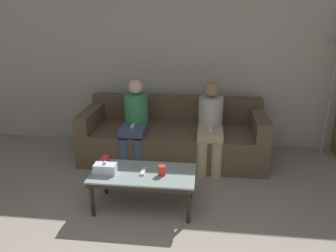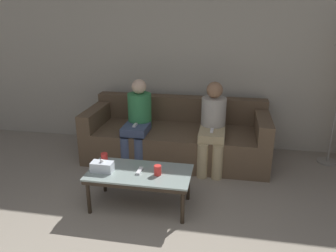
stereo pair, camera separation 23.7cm
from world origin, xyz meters
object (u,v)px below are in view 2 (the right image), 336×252
Objects in this scene: couch at (177,137)px; coffee_table at (140,175)px; seated_person_mid_left at (213,124)px; seated_person_left_end at (138,119)px; game_remote at (140,171)px; tissue_box at (102,167)px; cup_near_left at (104,157)px; cup_near_right at (158,170)px.

coffee_table is at bearing -97.92° from couch.
coffee_table is 0.95× the size of seated_person_mid_left.
seated_person_left_end is (-0.31, 1.08, 0.23)m from coffee_table.
seated_person_left_end reaches higher than game_remote.
cup_near_left is at bearing 106.11° from tissue_box.
cup_near_right is at bearing 2.52° from tissue_box.
couch is 0.61m from seated_person_mid_left.
seated_person_left_end is at bearing 114.45° from cup_near_right.
seated_person_left_end is at bearing 179.45° from seated_person_mid_left.
seated_person_left_end reaches higher than couch.
seated_person_mid_left is (0.49, -0.22, 0.30)m from couch.
coffee_table is at bearing -73.94° from seated_person_left_end.
seated_person_mid_left is at bearing 38.74° from cup_near_left.
cup_near_left reaches higher than game_remote.
cup_near_left is at bearing 157.79° from game_remote.
coffee_table is 0.22m from cup_near_right.
game_remote is (0.37, 0.06, -0.04)m from tissue_box.
game_remote is 0.14× the size of seated_person_mid_left.
cup_near_right is 0.46× the size of tissue_box.
cup_near_right is 0.20m from game_remote.
couch is 1.46m from tissue_box.
couch is at bearing 156.34° from seated_person_mid_left.
cup_near_right is 0.09× the size of seated_person_mid_left.
tissue_box is at bearing -171.37° from game_remote.
cup_near_right is (0.19, -0.03, 0.09)m from coffee_table.
seated_person_mid_left reaches higher than cup_near_left.
tissue_box is (0.07, -0.24, 0.01)m from cup_near_left.
seated_person_left_end reaches higher than cup_near_left.
game_remote is 1.14m from seated_person_left_end.
cup_near_right reaches higher than cup_near_left.
seated_person_left_end is 0.98m from seated_person_mid_left.
seated_person_left_end is at bearing 81.74° from cup_near_left.
seated_person_mid_left is (1.04, 1.13, 0.14)m from tissue_box.
seated_person_mid_left is at bearing -23.66° from couch.
tissue_box is 0.20× the size of seated_person_left_end.
cup_near_left is 0.48m from game_remote.
game_remote is 1.28m from seated_person_mid_left.
couch reaches higher than cup_near_right.
couch is at bearing 22.73° from seated_person_left_end.
cup_near_right reaches higher than game_remote.
seated_person_left_end is 1.00× the size of seated_person_mid_left.
game_remote is at bearing -73.94° from seated_person_left_end.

